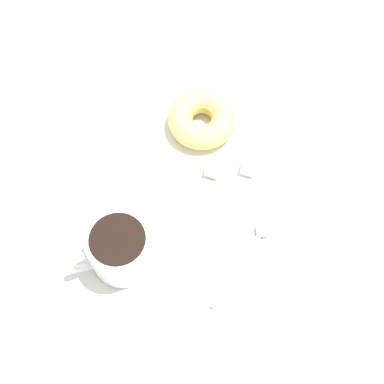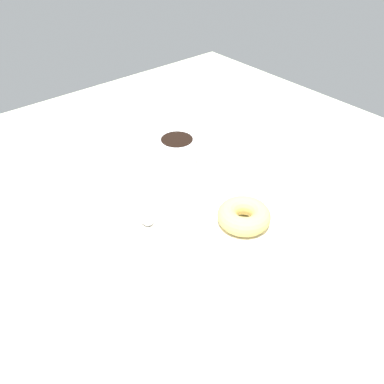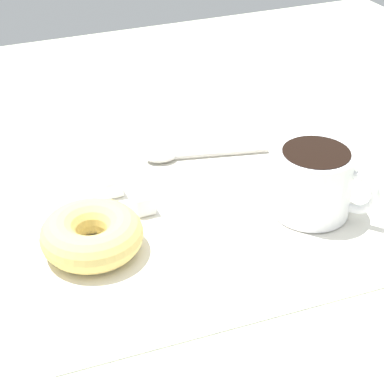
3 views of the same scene
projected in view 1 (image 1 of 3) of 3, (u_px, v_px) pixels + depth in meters
The scene contains 7 objects.
ground_plane at pixel (169, 214), 73.40cm from camera, with size 120.00×120.00×2.00cm, color beige.
napkin at pixel (192, 199), 73.12cm from camera, with size 35.01×35.01×0.30cm, color white.
coffee_cup at pixel (119, 249), 65.90cm from camera, with size 8.83×9.40×7.06cm.
donut at pixel (202, 119), 76.51cm from camera, with size 9.83×9.83×3.56cm, color #E5C66B.
spoon at pixel (257, 240), 69.94cm from camera, with size 14.84×4.89×0.90cm.
sugar_cube at pixel (214, 169), 73.86cm from camera, with size 1.98×1.98×1.98cm, color white.
sugar_cube_extra at pixel (249, 167), 74.03cm from camera, with size 1.92×1.92×1.92cm, color white.
Camera 1 is at (26.35, 13.33, 66.33)cm, focal length 50.00 mm.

